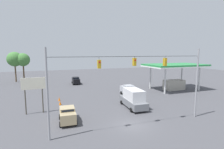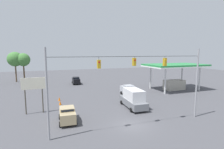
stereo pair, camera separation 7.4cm
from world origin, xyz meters
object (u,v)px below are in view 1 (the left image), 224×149
at_px(sedan_black_withflow_deep, 76,80).
at_px(traffic_cone_third, 61,108).
at_px(overhead_signal_span, 134,80).
at_px(gas_station, 175,71).
at_px(tree_horizon_right, 23,60).
at_px(traffic_cone_fifth, 59,99).
at_px(tree_horizon_left, 15,59).
at_px(traffic_cone_nearest, 63,119).
at_px(traffic_cone_fourth, 60,103).
at_px(roadside_billboard, 33,88).
at_px(sedan_tan_parked_shoulder, 67,114).
at_px(traffic_cone_second, 63,112).
at_px(sedan_silver_oncoming_far, 129,90).
at_px(box_truck_grey_crossing_near, 133,98).

height_order(sedan_black_withflow_deep, traffic_cone_third, sedan_black_withflow_deep).
height_order(overhead_signal_span, gas_station, overhead_signal_span).
bearing_deg(tree_horizon_right, traffic_cone_fifth, 108.42).
bearing_deg(gas_station, tree_horizon_left, -34.37).
distance_m(traffic_cone_nearest, traffic_cone_fourth, 7.42).
bearing_deg(roadside_billboard, overhead_signal_span, 141.67).
distance_m(sedan_tan_parked_shoulder, tree_horizon_left, 37.23).
xyz_separation_m(traffic_cone_second, traffic_cone_fifth, (0.07, -7.23, 0.00)).
relative_size(sedan_tan_parked_shoulder, sedan_silver_oncoming_far, 0.94).
bearing_deg(box_truck_grey_crossing_near, traffic_cone_fifth, -36.92).
distance_m(sedan_black_withflow_deep, traffic_cone_second, 23.59).
bearing_deg(traffic_cone_fourth, gas_station, -172.70).
distance_m(sedan_black_withflow_deep, gas_station, 25.15).
xyz_separation_m(sedan_tan_parked_shoulder, tree_horizon_right, (8.61, -34.92, 5.35)).
xyz_separation_m(traffic_cone_fifth, tree_horizon_left, (10.38, -25.06, 6.17)).
distance_m(traffic_cone_third, tree_horizon_right, 31.52).
distance_m(overhead_signal_span, tree_horizon_left, 42.97).
bearing_deg(gas_station, traffic_cone_third, 12.95).
xyz_separation_m(box_truck_grey_crossing_near, traffic_cone_third, (10.53, -2.76, -1.09)).
relative_size(overhead_signal_span, traffic_cone_nearest, 27.37).
xyz_separation_m(sedan_tan_parked_shoulder, box_truck_grey_crossing_near, (-10.08, -2.31, 0.45)).
distance_m(sedan_silver_oncoming_far, tree_horizon_left, 35.23).
relative_size(overhead_signal_span, roadside_billboard, 3.64).
relative_size(sedan_silver_oncoming_far, sedan_black_withflow_deep, 1.01).
bearing_deg(roadside_billboard, gas_station, -167.82).
bearing_deg(overhead_signal_span, traffic_cone_nearest, -29.15).
height_order(roadside_billboard, tree_horizon_right, tree_horizon_right).
xyz_separation_m(sedan_tan_parked_shoulder, traffic_cone_fifth, (0.36, -10.15, -0.64)).
bearing_deg(sedan_black_withflow_deep, tree_horizon_right, -33.66).
height_order(roadside_billboard, tree_horizon_left, tree_horizon_left).
relative_size(overhead_signal_span, sedan_tan_parked_shoulder, 4.61).
height_order(sedan_tan_parked_shoulder, traffic_cone_nearest, sedan_tan_parked_shoulder).
bearing_deg(tree_horizon_right, tree_horizon_left, -7.68).
distance_m(traffic_cone_fifth, roadside_billboard, 7.34).
relative_size(traffic_cone_nearest, traffic_cone_fourth, 1.00).
distance_m(sedan_tan_parked_shoulder, tree_horizon_right, 36.36).
bearing_deg(traffic_cone_fifth, roadside_billboard, 56.78).
distance_m(traffic_cone_nearest, roadside_billboard, 6.49).
distance_m(tree_horizon_left, tree_horizon_right, 2.16).
xyz_separation_m(sedan_black_withflow_deep, traffic_cone_nearest, (5.47, 25.67, -0.64)).
bearing_deg(traffic_cone_nearest, overhead_signal_span, 150.85).
distance_m(sedan_black_withflow_deep, traffic_cone_fourth, 19.02).
xyz_separation_m(sedan_silver_oncoming_far, traffic_cone_second, (13.07, 6.65, -0.72)).
xyz_separation_m(overhead_signal_span, tree_horizon_left, (17.68, -39.15, 1.11)).
bearing_deg(tree_horizon_right, gas_station, 144.28).
xyz_separation_m(sedan_tan_parked_shoulder, roadside_billboard, (3.95, -4.67, 2.68)).
bearing_deg(overhead_signal_span, gas_station, -140.37).
relative_size(box_truck_grey_crossing_near, traffic_cone_fourth, 9.36).
bearing_deg(traffic_cone_third, tree_horizon_left, -71.14).
bearing_deg(traffic_cone_second, tree_horizon_left, -72.07).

